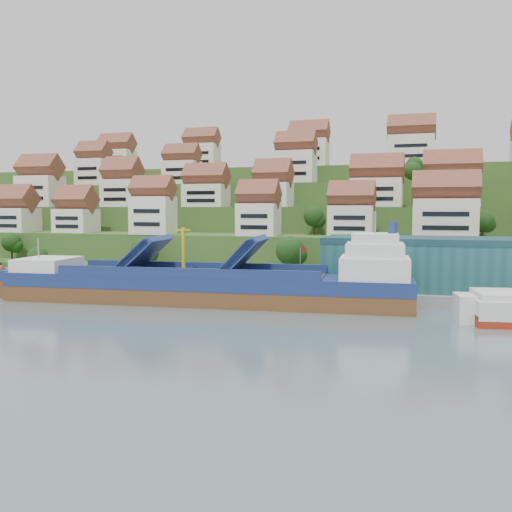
% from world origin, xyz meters
% --- Properties ---
extents(ground, '(300.00, 300.00, 0.00)m').
position_xyz_m(ground, '(0.00, 0.00, 0.00)').
color(ground, slate).
rests_on(ground, ground).
extents(quay, '(180.00, 14.00, 2.20)m').
position_xyz_m(quay, '(20.00, 15.00, 1.10)').
color(quay, gray).
rests_on(quay, ground).
extents(hillside, '(260.00, 128.00, 31.00)m').
position_xyz_m(hillside, '(0.00, 103.55, 10.66)').
color(hillside, '#2D4C1E').
rests_on(hillside, ground).
extents(hillside_village, '(159.63, 64.45, 29.13)m').
position_xyz_m(hillside_village, '(2.14, 60.35, 24.37)').
color(hillside_village, white).
rests_on(hillside_village, ground).
extents(hillside_trees, '(138.09, 62.30, 31.34)m').
position_xyz_m(hillside_trees, '(-8.31, 43.91, 16.24)').
color(hillside_trees, '#1E4216').
rests_on(hillside_trees, ground).
extents(warehouse, '(60.00, 15.00, 10.00)m').
position_xyz_m(warehouse, '(52.00, 17.00, 7.20)').
color(warehouse, '#205658').
rests_on(warehouse, quay).
extents(flagpole, '(1.28, 0.16, 8.00)m').
position_xyz_m(flagpole, '(18.11, 10.00, 6.88)').
color(flagpole, gray).
rests_on(flagpole, quay).
extents(cargo_ship, '(77.02, 18.27, 16.90)m').
position_xyz_m(cargo_ship, '(3.58, 1.66, 3.23)').
color(cargo_ship, brown).
rests_on(cargo_ship, ground).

